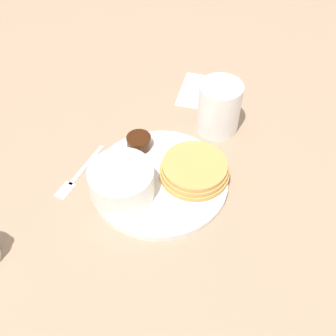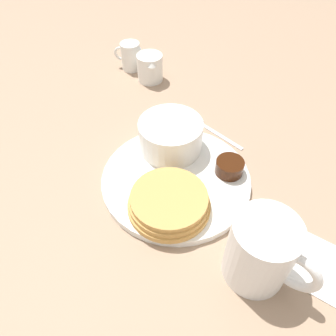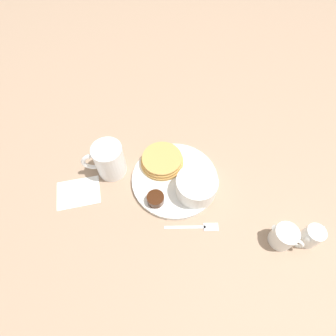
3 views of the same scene
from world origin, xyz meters
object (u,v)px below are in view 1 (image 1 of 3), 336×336
Objects in this scene: bowl at (122,181)px; coffee_mug at (219,106)px; fork at (76,177)px; plate at (160,181)px.

bowl is 0.93× the size of coffee_mug.
bowl is 0.78× the size of fork.
fork is (-0.22, 0.18, -0.05)m from coffee_mug.
plate reaches higher than fork.
fork is at bearing 88.59° from bowl.
fork is at bearing 141.66° from coffee_mug.
bowl reaches higher than fork.
coffee_mug is 0.29m from fork.
bowl is 0.10m from fork.
fork is at bearing 109.97° from plate.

